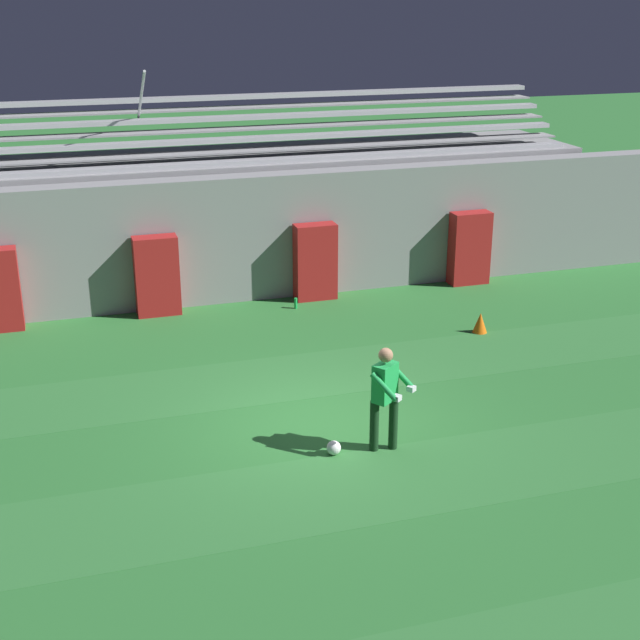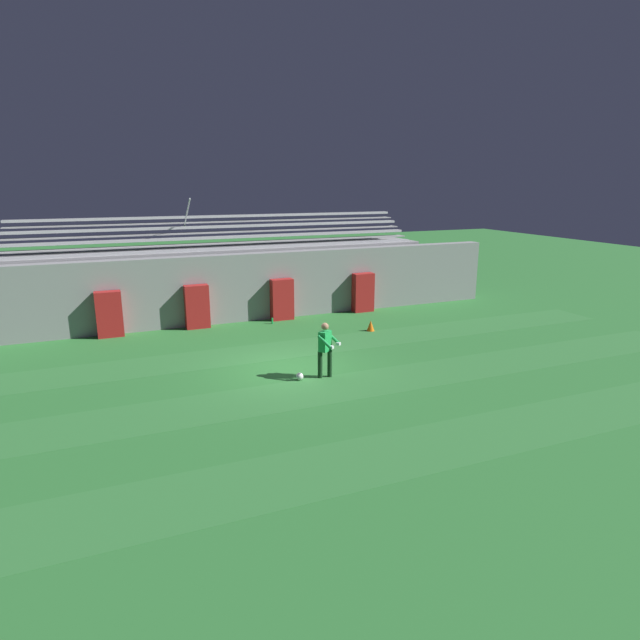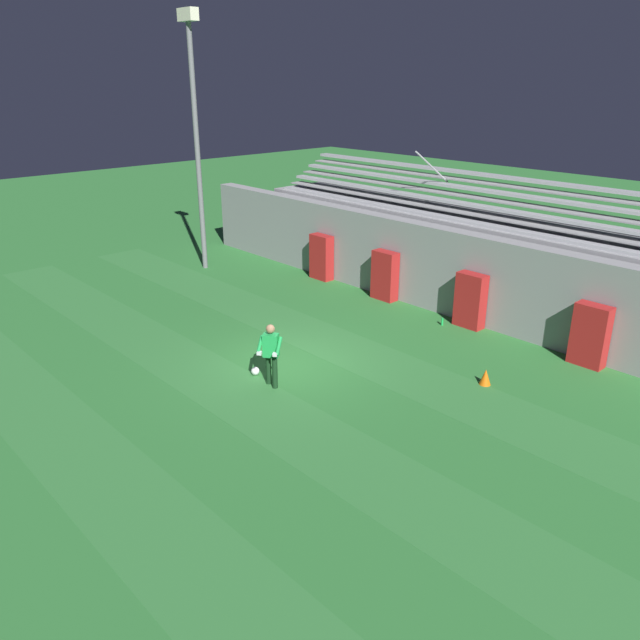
{
  "view_description": "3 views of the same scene",
  "coord_description": "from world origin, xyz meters",
  "px_view_note": "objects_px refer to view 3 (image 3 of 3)",
  "views": [
    {
      "loc": [
        -3.77,
        -12.4,
        6.64
      ],
      "look_at": [
        0.11,
        0.2,
        1.71
      ],
      "focal_mm": 50.0,
      "sensor_mm": 36.0,
      "label": 1
    },
    {
      "loc": [
        -5.16,
        -14.91,
        5.62
      ],
      "look_at": [
        0.58,
        -1.08,
        1.76
      ],
      "focal_mm": 30.0,
      "sensor_mm": 36.0,
      "label": 2
    },
    {
      "loc": [
        11.95,
        -9.88,
        7.35
      ],
      "look_at": [
        1.39,
        -0.07,
        1.71
      ],
      "focal_mm": 35.0,
      "sensor_mm": 36.0,
      "label": 3
    }
  ],
  "objects_px": {
    "padding_pillar_gate_left": "(385,276)",
    "padding_pillar_far_right": "(590,335)",
    "padding_pillar_gate_right": "(470,300)",
    "soccer_ball": "(255,371)",
    "water_bottle": "(442,322)",
    "goalkeeper": "(271,352)",
    "traffic_cone": "(485,377)",
    "floodlight_pole": "(195,116)",
    "padding_pillar_far_left": "(322,257)"
  },
  "relations": [
    {
      "from": "padding_pillar_far_right",
      "to": "padding_pillar_gate_right",
      "type": "bearing_deg",
      "value": 180.0
    },
    {
      "from": "padding_pillar_gate_left",
      "to": "floodlight_pole",
      "type": "distance_m",
      "value": 9.48
    },
    {
      "from": "padding_pillar_far_left",
      "to": "floodlight_pole",
      "type": "distance_m",
      "value": 7.14
    },
    {
      "from": "floodlight_pole",
      "to": "goalkeeper",
      "type": "bearing_deg",
      "value": -24.5
    },
    {
      "from": "padding_pillar_gate_right",
      "to": "goalkeeper",
      "type": "distance_m",
      "value": 7.16
    },
    {
      "from": "padding_pillar_gate_left",
      "to": "soccer_ball",
      "type": "height_order",
      "value": "padding_pillar_gate_left"
    },
    {
      "from": "padding_pillar_gate_left",
      "to": "padding_pillar_far_left",
      "type": "xyz_separation_m",
      "value": [
        -3.25,
        0.0,
        0.0
      ]
    },
    {
      "from": "padding_pillar_far_right",
      "to": "soccer_ball",
      "type": "height_order",
      "value": "padding_pillar_far_right"
    },
    {
      "from": "soccer_ball",
      "to": "water_bottle",
      "type": "bearing_deg",
      "value": 79.38
    },
    {
      "from": "padding_pillar_far_left",
      "to": "padding_pillar_far_right",
      "type": "bearing_deg",
      "value": 0.0
    },
    {
      "from": "soccer_ball",
      "to": "goalkeeper",
      "type": "bearing_deg",
      "value": -5.45
    },
    {
      "from": "goalkeeper",
      "to": "padding_pillar_gate_right",
      "type": "bearing_deg",
      "value": 81.65
    },
    {
      "from": "padding_pillar_gate_right",
      "to": "floodlight_pole",
      "type": "height_order",
      "value": "floodlight_pole"
    },
    {
      "from": "padding_pillar_far_right",
      "to": "goalkeeper",
      "type": "xyz_separation_m",
      "value": [
        -4.85,
        -7.09,
        0.09
      ]
    },
    {
      "from": "floodlight_pole",
      "to": "water_bottle",
      "type": "relative_size",
      "value": 40.12
    },
    {
      "from": "padding_pillar_gate_left",
      "to": "water_bottle",
      "type": "bearing_deg",
      "value": -10.28
    },
    {
      "from": "soccer_ball",
      "to": "padding_pillar_gate_right",
      "type": "bearing_deg",
      "value": 75.39
    },
    {
      "from": "padding_pillar_gate_left",
      "to": "goalkeeper",
      "type": "bearing_deg",
      "value": -70.58
    },
    {
      "from": "goalkeeper",
      "to": "water_bottle",
      "type": "distance_m",
      "value": 6.62
    },
    {
      "from": "padding_pillar_far_left",
      "to": "water_bottle",
      "type": "relative_size",
      "value": 7.2
    },
    {
      "from": "padding_pillar_gate_right",
      "to": "traffic_cone",
      "type": "relative_size",
      "value": 4.12
    },
    {
      "from": "padding_pillar_gate_left",
      "to": "water_bottle",
      "type": "height_order",
      "value": "padding_pillar_gate_left"
    },
    {
      "from": "goalkeeper",
      "to": "traffic_cone",
      "type": "xyz_separation_m",
      "value": [
        3.65,
        4.04,
        -0.74
      ]
    },
    {
      "from": "padding_pillar_far_right",
      "to": "water_bottle",
      "type": "relative_size",
      "value": 7.2
    },
    {
      "from": "padding_pillar_far_right",
      "to": "traffic_cone",
      "type": "height_order",
      "value": "padding_pillar_far_right"
    },
    {
      "from": "padding_pillar_gate_right",
      "to": "water_bottle",
      "type": "xyz_separation_m",
      "value": [
        -0.61,
        -0.53,
        -0.74
      ]
    },
    {
      "from": "traffic_cone",
      "to": "water_bottle",
      "type": "xyz_separation_m",
      "value": [
        -3.22,
        2.51,
        -0.09
      ]
    },
    {
      "from": "goalkeeper",
      "to": "traffic_cone",
      "type": "relative_size",
      "value": 3.98
    },
    {
      "from": "padding_pillar_gate_left",
      "to": "padding_pillar_far_left",
      "type": "bearing_deg",
      "value": 180.0
    },
    {
      "from": "goalkeeper",
      "to": "soccer_ball",
      "type": "xyz_separation_m",
      "value": [
        -0.79,
        0.08,
        -0.84
      ]
    },
    {
      "from": "padding_pillar_gate_left",
      "to": "traffic_cone",
      "type": "height_order",
      "value": "padding_pillar_gate_left"
    },
    {
      "from": "soccer_ball",
      "to": "water_bottle",
      "type": "height_order",
      "value": "water_bottle"
    },
    {
      "from": "padding_pillar_far_right",
      "to": "soccer_ball",
      "type": "xyz_separation_m",
      "value": [
        -5.64,
        -7.01,
        -0.75
      ]
    },
    {
      "from": "floodlight_pole",
      "to": "goalkeeper",
      "type": "distance_m",
      "value": 12.18
    },
    {
      "from": "goalkeeper",
      "to": "soccer_ball",
      "type": "bearing_deg",
      "value": 174.55
    },
    {
      "from": "padding_pillar_gate_right",
      "to": "goalkeeper",
      "type": "relative_size",
      "value": 1.04
    },
    {
      "from": "padding_pillar_far_left",
      "to": "water_bottle",
      "type": "distance_m",
      "value": 6.24
    },
    {
      "from": "padding_pillar_far_right",
      "to": "goalkeeper",
      "type": "bearing_deg",
      "value": -124.39
    },
    {
      "from": "padding_pillar_far_left",
      "to": "padding_pillar_far_right",
      "type": "xyz_separation_m",
      "value": [
        10.6,
        0.0,
        0.0
      ]
    },
    {
      "from": "padding_pillar_gate_left",
      "to": "padding_pillar_far_right",
      "type": "xyz_separation_m",
      "value": [
        7.35,
        0.0,
        0.0
      ]
    },
    {
      "from": "padding_pillar_gate_left",
      "to": "soccer_ball",
      "type": "distance_m",
      "value": 7.26
    },
    {
      "from": "water_bottle",
      "to": "soccer_ball",
      "type": "bearing_deg",
      "value": -100.62
    },
    {
      "from": "padding_pillar_gate_left",
      "to": "water_bottle",
      "type": "relative_size",
      "value": 7.2
    },
    {
      "from": "padding_pillar_gate_right",
      "to": "padding_pillar_far_left",
      "type": "height_order",
      "value": "same"
    },
    {
      "from": "padding_pillar_gate_left",
      "to": "floodlight_pole",
      "type": "bearing_deg",
      "value": -161.95
    },
    {
      "from": "padding_pillar_far_left",
      "to": "goalkeeper",
      "type": "bearing_deg",
      "value": -50.96
    },
    {
      "from": "padding_pillar_far_left",
      "to": "padding_pillar_far_right",
      "type": "distance_m",
      "value": 10.6
    },
    {
      "from": "padding_pillar_gate_right",
      "to": "padding_pillar_gate_left",
      "type": "bearing_deg",
      "value": 180.0
    },
    {
      "from": "water_bottle",
      "to": "floodlight_pole",
      "type": "bearing_deg",
      "value": -169.52
    },
    {
      "from": "padding_pillar_gate_right",
      "to": "padding_pillar_far_left",
      "type": "distance_m",
      "value": 6.78
    }
  ]
}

